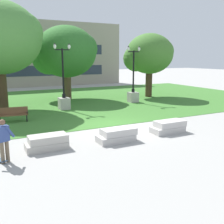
{
  "coord_description": "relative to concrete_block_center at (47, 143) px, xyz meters",
  "views": [
    {
      "loc": [
        -6.91,
        -13.3,
        3.95
      ],
      "look_at": [
        -0.9,
        -1.4,
        1.2
      ],
      "focal_mm": 42.0,
      "sensor_mm": 36.0,
      "label": 1
    }
  ],
  "objects": [
    {
      "name": "person_skateboarder",
      "position": [
        -1.8,
        -0.78,
        0.66
      ],
      "size": [
        0.86,
        0.38,
        1.71
      ],
      "color": "brown",
      "rests_on": "ground"
    },
    {
      "name": "concrete_block_left",
      "position": [
        3.26,
        -0.4,
        0.0
      ],
      "size": [
        1.88,
        0.9,
        0.64
      ],
      "color": "#BCB7B2",
      "rests_on": "ground"
    },
    {
      "name": "park_bench_near_left",
      "position": [
        -0.73,
        6.01,
        0.23
      ],
      "size": [
        1.85,
        0.75,
        0.9
      ],
      "color": "brown",
      "rests_on": "grass_lawn"
    },
    {
      "name": "tree_near_right",
      "position": [
        13.1,
        11.32,
        4.0
      ],
      "size": [
        4.96,
        4.72,
        6.36
      ],
      "color": "#42301E",
      "rests_on": "grass_lawn"
    },
    {
      "name": "building_facade_distant",
      "position": [
        5.46,
        26.68,
        4.22
      ],
      "size": [
        24.44,
        1.03,
        9.07
      ],
      "color": "gray",
      "rests_on": "ground"
    },
    {
      "name": "tree_near_left",
      "position": [
        5.09,
        13.51,
        4.16
      ],
      "size": [
        5.99,
        5.7,
        6.94
      ],
      "color": "brown",
      "rests_on": "grass_lawn"
    },
    {
      "name": "lamp_post_left",
      "position": [
        9.9,
        9.03,
        0.72
      ],
      "size": [
        1.32,
        0.8,
        4.98
      ],
      "color": "#ADA89E",
      "rests_on": "grass_lawn"
    },
    {
      "name": "concrete_block_center",
      "position": [
        0.0,
        0.0,
        0.0
      ],
      "size": [
        1.8,
        0.9,
        0.64
      ],
      "color": "#B2ADA3",
      "rests_on": "ground"
    },
    {
      "name": "ground_plane",
      "position": [
        4.49,
        2.19,
        -0.31
      ],
      "size": [
        140.0,
        140.0,
        0.0
      ],
      "primitive_type": "plane",
      "color": "#A3A09B"
    },
    {
      "name": "lamp_post_right",
      "position": [
        3.33,
        8.58,
        0.74
      ],
      "size": [
        1.32,
        0.8,
        5.04
      ],
      "color": "#ADA89E",
      "rests_on": "grass_lawn"
    },
    {
      "name": "concrete_block_right",
      "position": [
        6.48,
        -0.28,
        0.0
      ],
      "size": [
        1.88,
        0.9,
        0.64
      ],
      "color": "#BCB7B2",
      "rests_on": "ground"
    },
    {
      "name": "grass_lawn",
      "position": [
        4.49,
        12.19,
        -0.3
      ],
      "size": [
        40.0,
        20.0,
        0.02
      ],
      "primitive_type": "cube",
      "color": "#3D752D",
      "rests_on": "ground"
    }
  ]
}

